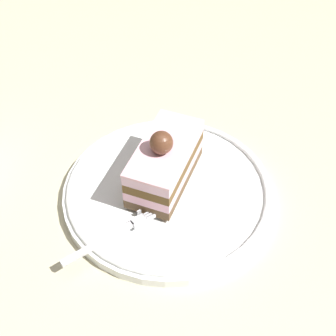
{
  "coord_description": "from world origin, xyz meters",
  "views": [
    {
      "loc": [
        -0.16,
        0.33,
        0.44
      ],
      "look_at": [
        -0.01,
        -0.01,
        0.05
      ],
      "focal_mm": 54.52,
      "sensor_mm": 36.0,
      "label": 1
    }
  ],
  "objects": [
    {
      "name": "ground_plane",
      "position": [
        0.0,
        0.0,
        0.0
      ],
      "size": [
        2.4,
        2.4,
        0.0
      ],
      "primitive_type": "plane",
      "color": "beige"
    },
    {
      "name": "dessert_plate",
      "position": [
        -0.01,
        -0.01,
        0.01
      ],
      "size": [
        0.23,
        0.23,
        0.02
      ],
      "color": "white",
      "rests_on": "ground_plane"
    },
    {
      "name": "cake_slice",
      "position": [
        -0.0,
        -0.02,
        0.04
      ],
      "size": [
        0.06,
        0.11,
        0.08
      ],
      "color": "brown",
      "rests_on": "dessert_plate"
    },
    {
      "name": "fork",
      "position": [
        0.01,
        0.07,
        0.02
      ],
      "size": [
        0.07,
        0.11,
        0.0
      ],
      "color": "silver",
      "rests_on": "dessert_plate"
    }
  ]
}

